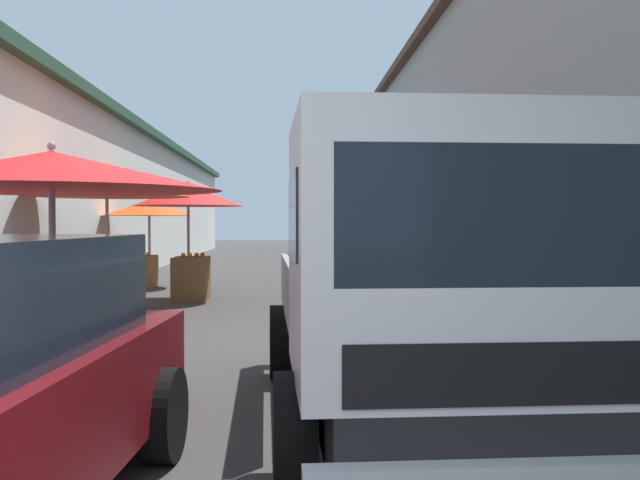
% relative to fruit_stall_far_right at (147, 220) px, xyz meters
% --- Properties ---
extents(ground, '(90.00, 90.00, 0.00)m').
position_rel_fruit_stall_far_right_xyz_m(ground, '(-2.17, -2.93, -1.57)').
color(ground, '#3D3A38').
extents(building_right_concrete, '(49.80, 7.50, 6.53)m').
position_rel_fruit_stall_far_right_xyz_m(building_right_concrete, '(0.08, -10.35, 1.70)').
color(building_right_concrete, gray).
rests_on(building_right_concrete, ground).
extents(fruit_stall_far_right, '(2.18, 2.18, 2.12)m').
position_rel_fruit_stall_far_right_xyz_m(fruit_stall_far_right, '(0.00, 0.00, 0.00)').
color(fruit_stall_far_right, '#9E9EA3').
rests_on(fruit_stall_far_right, ground).
extents(fruit_stall_far_left, '(2.50, 2.50, 2.24)m').
position_rel_fruit_stall_far_right_xyz_m(fruit_stall_far_left, '(-4.60, -5.60, 0.14)').
color(fruit_stall_far_left, '#9E9EA3').
rests_on(fruit_stall_far_left, ground).
extents(fruit_stall_near_left, '(2.16, 2.16, 2.34)m').
position_rel_fruit_stall_far_right_xyz_m(fruit_stall_near_left, '(-2.78, -1.36, 0.12)').
color(fruit_stall_near_left, '#9E9EA3').
rests_on(fruit_stall_near_left, ground).
extents(fruit_stall_near_right, '(2.74, 2.74, 2.18)m').
position_rel_fruit_stall_far_right_xyz_m(fruit_stall_near_right, '(-10.95, -1.38, 0.07)').
color(fruit_stall_near_right, '#9E9EA3').
rests_on(fruit_stall_near_right, ground).
extents(fruit_stall_mid_lane, '(2.72, 2.72, 2.41)m').
position_rel_fruit_stall_far_right_xyz_m(fruit_stall_mid_lane, '(-4.94, -0.31, 0.34)').
color(fruit_stall_mid_lane, '#9E9EA3').
rests_on(fruit_stall_mid_lane, ground).
extents(delivery_truck, '(4.97, 2.09, 2.08)m').
position_rel_fruit_stall_far_right_xyz_m(delivery_truck, '(-12.32, -4.20, -0.53)').
color(delivery_truck, black).
rests_on(delivery_truck, ground).
extents(vendor_by_crates, '(0.62, 0.33, 1.63)m').
position_rel_fruit_stall_far_right_xyz_m(vendor_by_crates, '(-6.31, -5.09, -0.63)').
color(vendor_by_crates, '#665B4C').
rests_on(vendor_by_crates, ground).
extents(parked_scooter, '(1.68, 0.54, 1.14)m').
position_rel_fruit_stall_far_right_xyz_m(parked_scooter, '(-1.30, -4.82, -1.13)').
color(parked_scooter, black).
rests_on(parked_scooter, ground).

